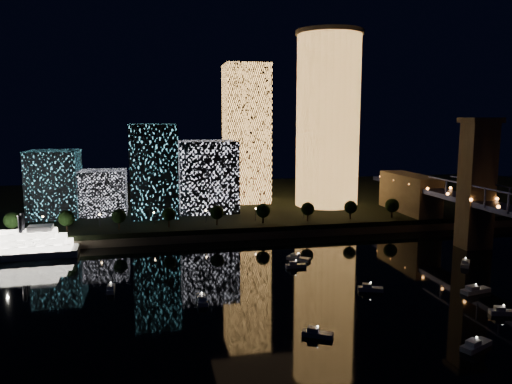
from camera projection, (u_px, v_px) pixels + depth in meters
ground at (372, 308)px, 132.22m from camera, size 520.00×520.00×0.00m
far_bank at (253, 201)px, 286.73m from camera, size 420.00×160.00×5.00m
seawall at (289, 233)px, 211.38m from camera, size 420.00×6.00×3.00m
tower_cylindrical at (328, 120)px, 253.38m from camera, size 34.00×34.00×87.67m
tower_rectangular at (246, 134)px, 265.82m from camera, size 22.86×22.86×72.74m
midrise_blocks at (144, 177)px, 233.53m from camera, size 94.65×30.86×42.16m
motorboats at (358, 290)px, 143.52m from camera, size 121.06×80.06×2.78m
esplanade_trees at (212, 213)px, 209.37m from camera, size 166.41×6.50×8.75m
street_lamps at (206, 214)px, 214.98m from camera, size 132.70×0.70×5.65m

